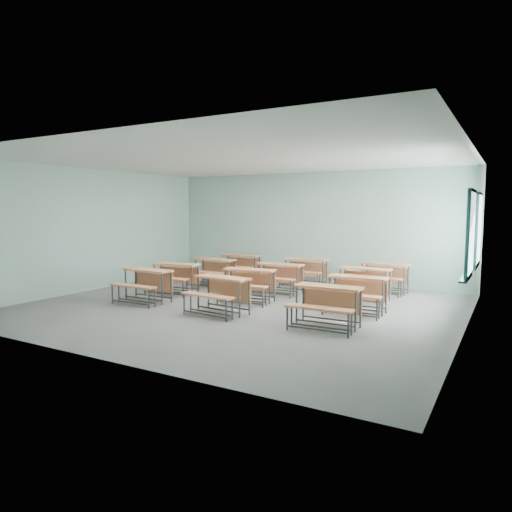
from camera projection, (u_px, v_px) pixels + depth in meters
The scene contains 13 objects.
room at pixel (244, 234), 9.85m from camera, with size 9.04×8.04×3.24m.
desk_unit_r0c0 at pixel (145, 280), 10.46m from camera, with size 1.21×0.82×0.75m.
desk_unit_r0c1 at pixel (220, 289), 9.30m from camera, with size 1.29×0.94×0.75m.
desk_unit_r0c2 at pixel (326, 300), 8.19m from camera, with size 1.23×0.84×0.75m.
desk_unit_r1c0 at pixel (174, 274), 11.58m from camera, with size 1.30×0.96×0.75m.
desk_unit_r1c1 at pixel (248, 280), 10.50m from camera, with size 1.30×0.96×0.75m.
desk_unit_r1c2 at pixel (356, 289), 9.36m from camera, with size 1.22×0.83×0.75m.
desk_unit_r2c0 at pixel (213, 268), 12.69m from camera, with size 1.23×0.84×0.75m.
desk_unit_r2c1 at pixel (278, 274), 11.56m from camera, with size 1.22×0.83×0.75m.
desk_unit_r2c2 at pixel (363, 279), 10.72m from camera, with size 1.23×0.84×0.75m.
desk_unit_r3c0 at pixel (239, 263), 13.83m from camera, with size 1.25×0.88×0.75m.
desk_unit_r3c1 at pixel (304, 268), 12.71m from camera, with size 1.24×0.86×0.75m.
desk_unit_r3c2 at pixel (383, 273), 11.65m from camera, with size 1.28×0.93×0.75m.
Camera 1 is at (5.17, -8.40, 2.14)m, focal length 32.00 mm.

